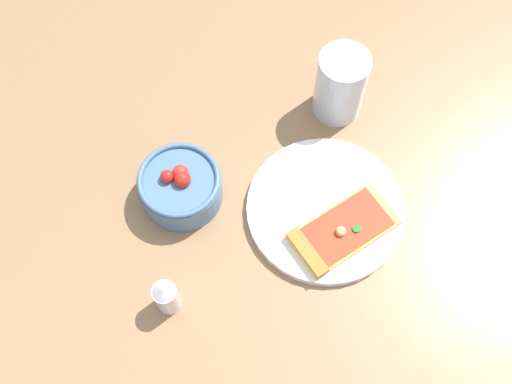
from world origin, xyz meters
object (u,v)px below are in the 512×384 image
object	(u,v)px
soda_glass	(340,86)
pepper_shaker	(166,297)
plate	(325,209)
salad_bowl	(181,186)
pizza_slice_main	(338,233)

from	to	relation	value
soda_glass	pepper_shaker	xyz separation A→B (m)	(-0.40, -0.05, -0.02)
plate	salad_bowl	xyz separation A→B (m)	(-0.13, 0.17, 0.02)
plate	pepper_shaker	world-z (taller)	pepper_shaker
plate	soda_glass	world-z (taller)	soda_glass
plate	soda_glass	distance (m)	0.19
salad_bowl	pepper_shaker	xyz separation A→B (m)	(-0.12, -0.11, 0.01)
pizza_slice_main	soda_glass	distance (m)	0.23
pizza_slice_main	salad_bowl	world-z (taller)	salad_bowl
plate	pepper_shaker	size ratio (longest dim) A/B	3.15
pizza_slice_main	salad_bowl	xyz separation A→B (m)	(-0.11, 0.21, 0.01)
plate	soda_glass	bearing A→B (deg)	37.11
pepper_shaker	pizza_slice_main	bearing A→B (deg)	-22.46
salad_bowl	pepper_shaker	size ratio (longest dim) A/B	1.65
salad_bowl	pepper_shaker	bearing A→B (deg)	-138.09
pizza_slice_main	plate	bearing A→B (deg)	64.96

